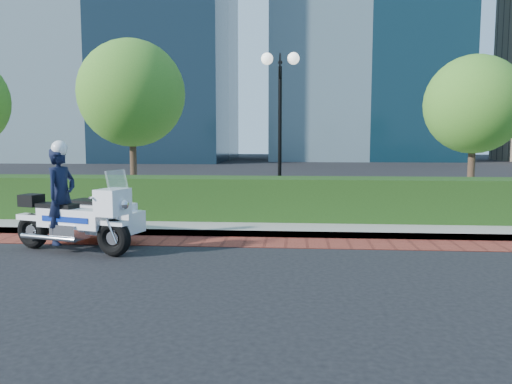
# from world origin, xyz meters

# --- Properties ---
(ground) EXTENTS (120.00, 120.00, 0.00)m
(ground) POSITION_xyz_m (0.00, 0.00, 0.00)
(ground) COLOR black
(ground) RESTS_ON ground
(brick_strip) EXTENTS (60.00, 1.00, 0.01)m
(brick_strip) POSITION_xyz_m (0.00, 1.50, 0.01)
(brick_strip) COLOR maroon
(brick_strip) RESTS_ON ground
(sidewalk) EXTENTS (60.00, 8.00, 0.15)m
(sidewalk) POSITION_xyz_m (0.00, 6.00, 0.07)
(sidewalk) COLOR gray
(sidewalk) RESTS_ON ground
(hedge_main) EXTENTS (18.00, 1.20, 1.00)m
(hedge_main) POSITION_xyz_m (0.00, 3.60, 0.65)
(hedge_main) COLOR black
(hedge_main) RESTS_ON sidewalk
(lamppost) EXTENTS (1.02, 0.70, 4.21)m
(lamppost) POSITION_xyz_m (1.00, 5.20, 2.96)
(lamppost) COLOR black
(lamppost) RESTS_ON sidewalk
(tree_b) EXTENTS (3.20, 3.20, 4.89)m
(tree_b) POSITION_xyz_m (-3.50, 6.50, 3.43)
(tree_b) COLOR #332319
(tree_b) RESTS_ON sidewalk
(tree_c) EXTENTS (2.80, 2.80, 4.30)m
(tree_c) POSITION_xyz_m (6.50, 6.50, 3.05)
(tree_c) COLOR #332319
(tree_c) RESTS_ON sidewalk
(police_motorcycle) EXTENTS (2.49, 2.14, 2.05)m
(police_motorcycle) POSITION_xyz_m (-2.65, 0.73, 0.70)
(police_motorcycle) COLOR black
(police_motorcycle) RESTS_ON ground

